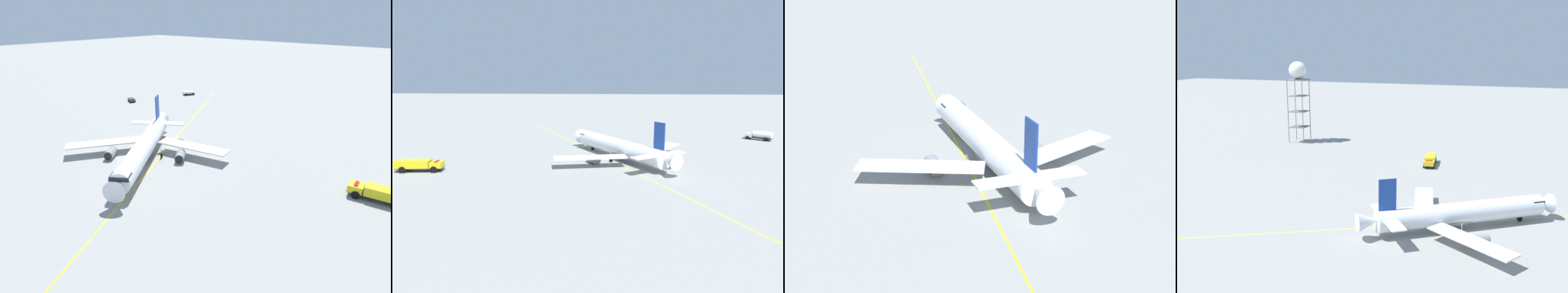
% 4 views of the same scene
% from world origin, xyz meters
% --- Properties ---
extents(ground_plane, '(600.00, 600.00, 0.00)m').
position_xyz_m(ground_plane, '(0.00, 0.00, 0.00)').
color(ground_plane, gray).
extents(airliner_main, '(34.31, 31.13, 10.70)m').
position_xyz_m(airliner_main, '(2.02, -3.12, 2.82)').
color(airliner_main, white).
rests_on(airliner_main, ground_plane).
extents(fuel_tanker_truck, '(6.86, 7.74, 2.87)m').
position_xyz_m(fuel_tanker_truck, '(-27.88, 41.39, 1.56)').
color(fuel_tanker_truck, '#232326').
rests_on(fuel_tanker_truck, ground_plane).
extents(fire_tender_truck, '(3.90, 10.00, 2.50)m').
position_xyz_m(fire_tender_truck, '(15.93, -46.31, 1.53)').
color(fire_tender_truck, '#232326').
rests_on(fire_tender_truck, ground_plane).
extents(taxiway_centreline, '(129.65, 64.71, 0.01)m').
position_xyz_m(taxiway_centreline, '(-1.68, -7.94, 0.00)').
color(taxiway_centreline, yellow).
rests_on(taxiway_centreline, ground_plane).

